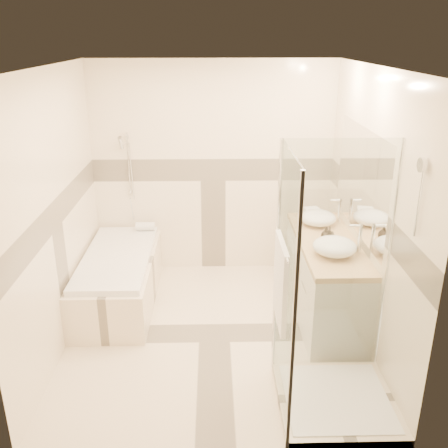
{
  "coord_description": "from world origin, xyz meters",
  "views": [
    {
      "loc": [
        -0.0,
        -4.19,
        2.75
      ],
      "look_at": [
        0.1,
        0.25,
        1.05
      ],
      "focal_mm": 40.0,
      "sensor_mm": 36.0,
      "label": 1
    }
  ],
  "objects_px": {
    "shower_enclosure": "(323,346)",
    "vessel_sink_near": "(318,218)",
    "bathtub": "(119,276)",
    "amenity_bottle_b": "(326,233)",
    "vanity": "(325,279)",
    "amenity_bottle_a": "(329,236)",
    "vessel_sink_far": "(335,247)"
  },
  "relations": [
    {
      "from": "shower_enclosure",
      "to": "vessel_sink_near",
      "type": "xyz_separation_m",
      "value": [
        0.27,
        1.7,
        0.42
      ]
    },
    {
      "from": "bathtub",
      "to": "amenity_bottle_b",
      "type": "height_order",
      "value": "amenity_bottle_b"
    },
    {
      "from": "vanity",
      "to": "amenity_bottle_a",
      "type": "distance_m",
      "value": 0.53
    },
    {
      "from": "vanity",
      "to": "vessel_sink_far",
      "type": "relative_size",
      "value": 4.02
    },
    {
      "from": "bathtub",
      "to": "amenity_bottle_a",
      "type": "xyz_separation_m",
      "value": [
        2.13,
        -0.46,
        0.63
      ]
    },
    {
      "from": "bathtub",
      "to": "amenity_bottle_b",
      "type": "xyz_separation_m",
      "value": [
        2.13,
        -0.33,
        0.61
      ]
    },
    {
      "from": "vessel_sink_near",
      "to": "vessel_sink_far",
      "type": "relative_size",
      "value": 0.95
    },
    {
      "from": "bathtub",
      "to": "vessel_sink_far",
      "type": "height_order",
      "value": "vessel_sink_far"
    },
    {
      "from": "amenity_bottle_b",
      "to": "amenity_bottle_a",
      "type": "bearing_deg",
      "value": -90.0
    },
    {
      "from": "shower_enclosure",
      "to": "vanity",
      "type": "bearing_deg",
      "value": 77.03
    },
    {
      "from": "vanity",
      "to": "vessel_sink_near",
      "type": "relative_size",
      "value": 4.24
    },
    {
      "from": "bathtub",
      "to": "vessel_sink_near",
      "type": "xyz_separation_m",
      "value": [
        2.13,
        0.08,
        0.62
      ]
    },
    {
      "from": "shower_enclosure",
      "to": "amenity_bottle_b",
      "type": "bearing_deg",
      "value": 78.04
    },
    {
      "from": "vessel_sink_near",
      "to": "amenity_bottle_b",
      "type": "height_order",
      "value": "vessel_sink_near"
    },
    {
      "from": "vessel_sink_near",
      "to": "amenity_bottle_a",
      "type": "distance_m",
      "value": 0.54
    },
    {
      "from": "vanity",
      "to": "vessel_sink_near",
      "type": "height_order",
      "value": "vessel_sink_near"
    },
    {
      "from": "vessel_sink_near",
      "to": "amenity_bottle_a",
      "type": "height_order",
      "value": "amenity_bottle_a"
    },
    {
      "from": "amenity_bottle_a",
      "to": "bathtub",
      "type": "bearing_deg",
      "value": 167.79
    },
    {
      "from": "vessel_sink_near",
      "to": "vanity",
      "type": "bearing_deg",
      "value": -87.36
    },
    {
      "from": "shower_enclosure",
      "to": "amenity_bottle_b",
      "type": "distance_m",
      "value": 1.38
    },
    {
      "from": "bathtub",
      "to": "vessel_sink_far",
      "type": "bearing_deg",
      "value": -17.87
    },
    {
      "from": "vanity",
      "to": "vessel_sink_far",
      "type": "height_order",
      "value": "vessel_sink_far"
    },
    {
      "from": "vessel_sink_far",
      "to": "amenity_bottle_b",
      "type": "distance_m",
      "value": 0.35
    },
    {
      "from": "bathtub",
      "to": "amenity_bottle_b",
      "type": "bearing_deg",
      "value": -8.89
    },
    {
      "from": "vanity",
      "to": "amenity_bottle_a",
      "type": "relative_size",
      "value": 8.83
    },
    {
      "from": "shower_enclosure",
      "to": "amenity_bottle_a",
      "type": "relative_size",
      "value": 11.11
    },
    {
      "from": "vessel_sink_near",
      "to": "vessel_sink_far",
      "type": "height_order",
      "value": "vessel_sink_far"
    },
    {
      "from": "vessel_sink_near",
      "to": "amenity_bottle_a",
      "type": "bearing_deg",
      "value": -90.0
    },
    {
      "from": "vessel_sink_near",
      "to": "amenity_bottle_a",
      "type": "relative_size",
      "value": 2.08
    },
    {
      "from": "bathtub",
      "to": "shower_enclosure",
      "type": "bearing_deg",
      "value": -41.1
    },
    {
      "from": "shower_enclosure",
      "to": "amenity_bottle_a",
      "type": "bearing_deg",
      "value": 76.76
    },
    {
      "from": "vessel_sink_near",
      "to": "shower_enclosure",
      "type": "bearing_deg",
      "value": -99.1
    }
  ]
}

